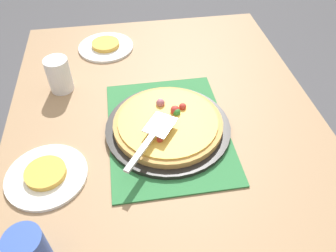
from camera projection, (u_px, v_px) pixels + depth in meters
The scene contains 11 objects.
ground_plane at pixel (168, 242), 1.56m from camera, with size 8.00×8.00×0.00m, color #4C4C51.
dining_table at pixel (168, 154), 1.10m from camera, with size 1.40×1.00×0.75m.
placemat at pixel (168, 130), 1.02m from camera, with size 0.48×0.36×0.01m, color #2D753D.
pizza_pan at pixel (168, 128), 1.02m from camera, with size 0.38×0.38×0.01m, color black.
pizza at pixel (168, 123), 1.00m from camera, with size 0.33×0.33×0.05m.
plate_near_left at pixel (106, 47), 1.35m from camera, with size 0.22×0.22×0.01m, color white.
plate_far_right at pixel (47, 176), 0.90m from camera, with size 0.22×0.22×0.01m, color white.
served_slice_left at pixel (106, 44), 1.34m from camera, with size 0.11×0.11×0.02m, color gold.
served_slice_right at pixel (45, 173), 0.89m from camera, with size 0.11×0.11×0.02m, color gold.
cup_far at pixel (59, 75), 1.13m from camera, with size 0.08×0.08×0.12m, color white.
pizza_server at pixel (152, 136), 0.92m from camera, with size 0.21×0.17×0.01m.
Camera 1 is at (-0.71, 0.11, 1.49)m, focal length 35.68 mm.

